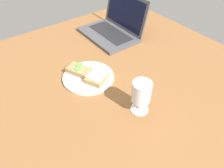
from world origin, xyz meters
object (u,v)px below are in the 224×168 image
wine_glass (141,93)px  laptop (113,27)px  plate (88,77)px  sandwich_with_cheese (97,77)px  sandwich_with_cucumber (80,70)px

wine_glass → laptop: (-54.43, 28.07, -4.62)cm
plate → sandwich_with_cheese: sandwich_with_cheese is taller
sandwich_with_cheese → laptop: 44.60cm
sandwich_with_cheese → laptop: (-30.71, 32.30, 1.66)cm
sandwich_with_cheese → wine_glass: size_ratio=0.84×
sandwich_with_cheese → plate: bearing=-159.7°
plate → sandwich_with_cheese: bearing=20.3°
sandwich_with_cheese → wine_glass: wine_glass is taller
wine_glass → plate: bearing=-168.2°
sandwich_with_cucumber → wine_glass: wine_glass is taller
plate → sandwich_with_cheese: (4.62, 1.71, 2.15)cm
sandwich_with_cheese → sandwich_with_cucumber: (-9.29, -3.40, -0.24)cm
plate → sandwich_with_cheese: 5.38cm
sandwich_with_cheese → sandwich_with_cucumber: 9.90cm
wine_glass → laptop: size_ratio=0.40×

